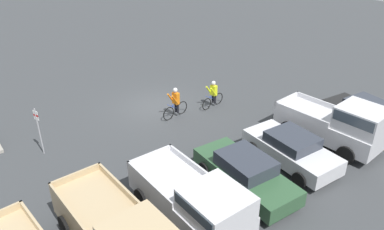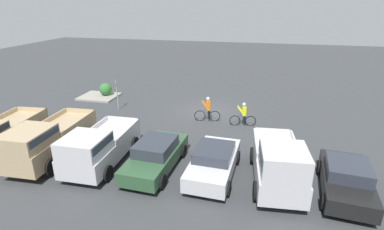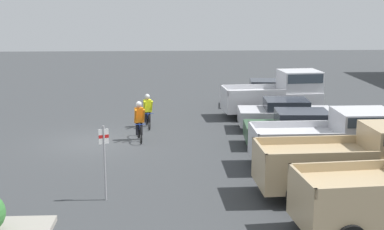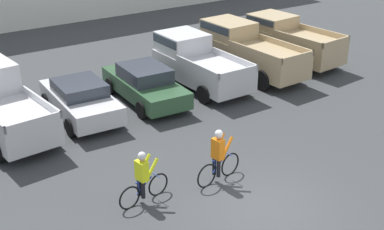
{
  "view_description": "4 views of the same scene",
  "coord_description": "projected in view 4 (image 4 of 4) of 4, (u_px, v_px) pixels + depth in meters",
  "views": [
    {
      "loc": [
        9.89,
        16.74,
        9.62
      ],
      "look_at": [
        0.31,
        4.01,
        1.2
      ],
      "focal_mm": 35.0,
      "sensor_mm": 36.0,
      "label": 1
    },
    {
      "loc": [
        -3.53,
        20.44,
        7.66
      ],
      "look_at": [
        0.31,
        4.01,
        1.2
      ],
      "focal_mm": 28.0,
      "sensor_mm": 36.0,
      "label": 2
    },
    {
      "loc": [
        21.95,
        2.95,
        5.94
      ],
      "look_at": [
        0.31,
        4.01,
        1.2
      ],
      "focal_mm": 50.0,
      "sensor_mm": 36.0,
      "label": 3
    },
    {
      "loc": [
        -8.71,
        -9.26,
        8.41
      ],
      "look_at": [
        0.31,
        4.01,
        1.2
      ],
      "focal_mm": 50.0,
      "sensor_mm": 36.0,
      "label": 4
    }
  ],
  "objects": [
    {
      "name": "ground_plane",
      "position": [
        263.0,
        205.0,
        14.9
      ],
      "size": [
        80.0,
        80.0,
        0.0
      ],
      "primitive_type": "plane",
      "color": "#383A3D"
    },
    {
      "name": "sedan_1",
      "position": [
        80.0,
        99.0,
        20.04
      ],
      "size": [
        2.21,
        4.39,
        1.44
      ],
      "color": "silver",
      "rests_on": "ground_plane"
    },
    {
      "name": "sedan_2",
      "position": [
        145.0,
        84.0,
        21.51
      ],
      "size": [
        2.18,
        4.73,
        1.48
      ],
      "color": "#2D5133",
      "rests_on": "ground_plane"
    },
    {
      "name": "pickup_truck_1",
      "position": [
        196.0,
        61.0,
        23.13
      ],
      "size": [
        2.26,
        4.98,
        2.07
      ],
      "color": "silver",
      "rests_on": "ground_plane"
    },
    {
      "name": "pickup_truck_2",
      "position": [
        246.0,
        48.0,
        24.53
      ],
      "size": [
        2.31,
        5.64,
        2.18
      ],
      "color": "tan",
      "rests_on": "ground_plane"
    },
    {
      "name": "pickup_truck_3",
      "position": [
        289.0,
        39.0,
        26.04
      ],
      "size": [
        2.51,
        5.06,
        2.1
      ],
      "color": "tan",
      "rests_on": "ground_plane"
    },
    {
      "name": "cyclist_0",
      "position": [
        219.0,
        156.0,
        15.77
      ],
      "size": [
        1.75,
        0.51,
        1.72
      ],
      "color": "black",
      "rests_on": "ground_plane"
    },
    {
      "name": "cyclist_1",
      "position": [
        143.0,
        177.0,
        14.77
      ],
      "size": [
        1.71,
        0.51,
        1.6
      ],
      "color": "black",
      "rests_on": "ground_plane"
    }
  ]
}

